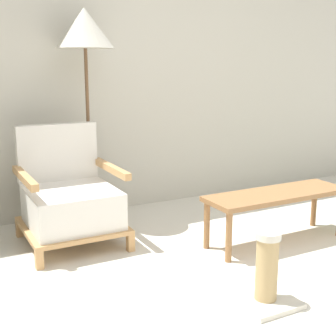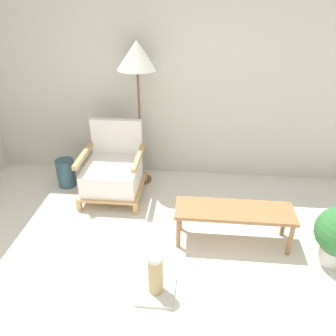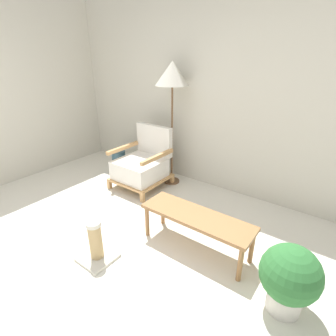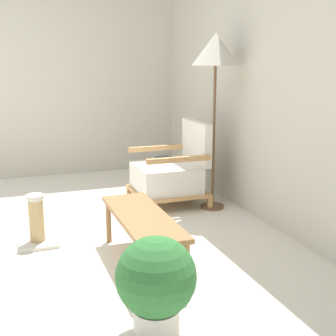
{
  "view_description": "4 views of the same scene",
  "coord_description": "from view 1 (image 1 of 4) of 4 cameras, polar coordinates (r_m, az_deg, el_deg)",
  "views": [
    {
      "loc": [
        -1.64,
        -1.44,
        1.3
      ],
      "look_at": [
        -0.06,
        1.53,
        0.55
      ],
      "focal_mm": 50.0,
      "sensor_mm": 36.0,
      "label": 1
    },
    {
      "loc": [
        0.23,
        -1.45,
        2.23
      ],
      "look_at": [
        -0.06,
        1.53,
        0.55
      ],
      "focal_mm": 35.0,
      "sensor_mm": 36.0,
      "label": 2
    },
    {
      "loc": [
        1.66,
        -0.76,
        1.81
      ],
      "look_at": [
        -0.06,
        1.53,
        0.55
      ],
      "focal_mm": 28.0,
      "sensor_mm": 36.0,
      "label": 3
    },
    {
      "loc": [
        3.69,
        0.19,
        1.48
      ],
      "look_at": [
        -0.06,
        1.53,
        0.55
      ],
      "focal_mm": 50.0,
      "sensor_mm": 36.0,
      "label": 4
    }
  ],
  "objects": [
    {
      "name": "armchair",
      "position": [
        3.51,
        -11.89,
        -3.8
      ],
      "size": [
        0.69,
        0.72,
        0.85
      ],
      "color": "tan",
      "rests_on": "ground_plane"
    },
    {
      "name": "coffee_table",
      "position": [
        3.53,
        13.13,
        -3.65
      ],
      "size": [
        1.12,
        0.35,
        0.39
      ],
      "color": "olive",
      "rests_on": "ground_plane"
    },
    {
      "name": "floor_lamp",
      "position": [
        3.8,
        -10.11,
        15.75
      ],
      "size": [
        0.45,
        0.45,
        1.72
      ],
      "color": "brown",
      "rests_on": "ground_plane"
    },
    {
      "name": "scratching_post",
      "position": [
        2.69,
        11.9,
        -12.86
      ],
      "size": [
        0.32,
        0.32,
        0.42
      ],
      "color": "beige",
      "rests_on": "ground_plane"
    },
    {
      "name": "wall_back",
      "position": [
        4.24,
        -5.36,
        13.16
      ],
      "size": [
        8.0,
        0.06,
        2.7
      ],
      "color": "beige",
      "rests_on": "ground_plane"
    }
  ]
}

